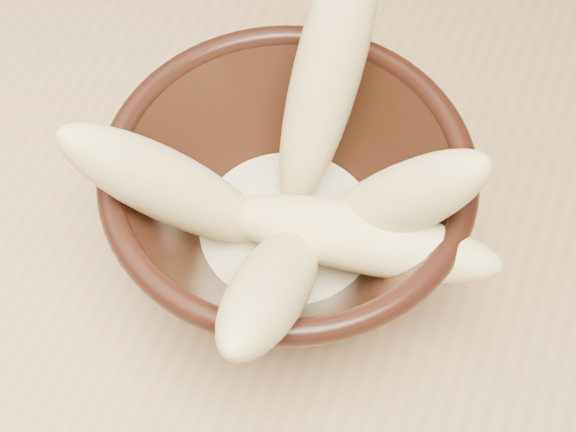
# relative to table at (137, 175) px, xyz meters

# --- Properties ---
(table) EXTENTS (1.20, 0.80, 0.75)m
(table) POSITION_rel_table_xyz_m (0.00, 0.00, 0.00)
(table) COLOR tan
(table) RESTS_ON ground
(bowl) EXTENTS (0.19, 0.19, 0.11)m
(bowl) POSITION_rel_table_xyz_m (0.15, -0.07, 0.14)
(bowl) COLOR black
(bowl) RESTS_ON table
(milk_puddle) EXTENTS (0.11, 0.11, 0.02)m
(milk_puddle) POSITION_rel_table_xyz_m (0.15, -0.07, 0.11)
(milk_puddle) COLOR beige
(milk_puddle) RESTS_ON bowl
(banana_upright) EXTENTS (0.05, 0.11, 0.17)m
(banana_upright) POSITION_rel_table_xyz_m (0.15, -0.02, 0.20)
(banana_upright) COLOR #F4D990
(banana_upright) RESTS_ON bowl
(banana_left) EXTENTS (0.12, 0.09, 0.14)m
(banana_left) POSITION_rel_table_xyz_m (0.10, -0.10, 0.18)
(banana_left) COLOR #F4D990
(banana_left) RESTS_ON bowl
(banana_right) EXTENTS (0.10, 0.04, 0.13)m
(banana_right) POSITION_rel_table_xyz_m (0.21, -0.07, 0.17)
(banana_right) COLOR #F4D990
(banana_right) RESTS_ON bowl
(banana_across) EXTENTS (0.16, 0.04, 0.07)m
(banana_across) POSITION_rel_table_xyz_m (0.19, -0.08, 0.16)
(banana_across) COLOR #F4D990
(banana_across) RESTS_ON bowl
(banana_front) EXTENTS (0.05, 0.15, 0.14)m
(banana_front) POSITION_rel_table_xyz_m (0.17, -0.13, 0.18)
(banana_front) COLOR #F4D990
(banana_front) RESTS_ON bowl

